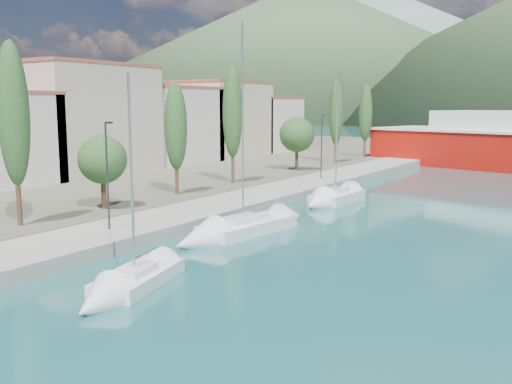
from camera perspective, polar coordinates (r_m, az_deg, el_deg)
The scene contains 8 objects.
quay at distance 43.50m, azimuth -1.45°, elevation -1.06°, with size 5.00×88.00×0.80m, color gray.
land_strip at distance 77.30m, azimuth -21.02°, elevation 2.61°, with size 70.00×148.00×0.70m, color #565644.
town_buildings at distance 66.12m, azimuth -12.83°, elevation 6.57°, with size 9.20×69.20×11.30m.
tree_row at distance 51.65m, azimuth -2.42°, elevation 6.56°, with size 3.79×63.08×10.76m.
lamp_posts at distance 34.66m, azimuth -11.55°, elevation 2.42°, with size 0.15×46.95×6.06m.
sailboat_near at distance 24.25m, azimuth -13.61°, elevation -9.55°, with size 3.72×7.17×9.88m.
sailboat_mid at distance 33.40m, azimuth -3.38°, elevation -4.20°, with size 3.60×9.65×13.56m.
sailboat_far at distance 45.25m, azimuth 7.09°, elevation -0.85°, with size 2.65×7.81×11.41m.
Camera 1 is at (15.05, -9.49, 7.77)m, focal length 40.00 mm.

